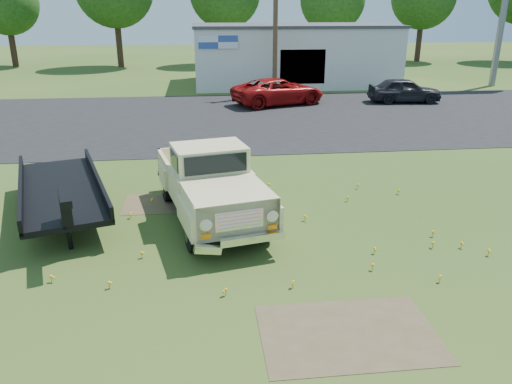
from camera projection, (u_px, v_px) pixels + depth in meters
ground at (244, 257)px, 11.13m from camera, size 140.00×140.00×0.00m
asphalt_lot at (217, 118)px, 25.11m from camera, size 90.00×14.00×0.02m
dirt_patch_a at (348, 334)px, 8.50m from camera, size 3.00×2.00×0.01m
dirt_patch_b at (163, 203)px, 14.18m from camera, size 2.20×1.60×0.01m
commercial_building at (292, 54)px, 36.20m from camera, size 14.20×8.20×4.15m
utility_pole_mid at (275, 19)px, 30.47m from camera, size 1.60×0.30×9.00m
treeline_b at (6, 3)px, 45.44m from camera, size 5.76×5.76×8.57m
vintage_pickup_truck at (210, 182)px, 12.83m from camera, size 3.27×5.83×2.00m
flatbed_trailer at (60, 186)px, 13.16m from camera, size 3.63×6.25×1.62m
red_pickup at (278, 92)px, 28.43m from camera, size 5.85×4.12×1.48m
dark_sedan at (404, 90)px, 29.09m from camera, size 4.27×2.02×1.41m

